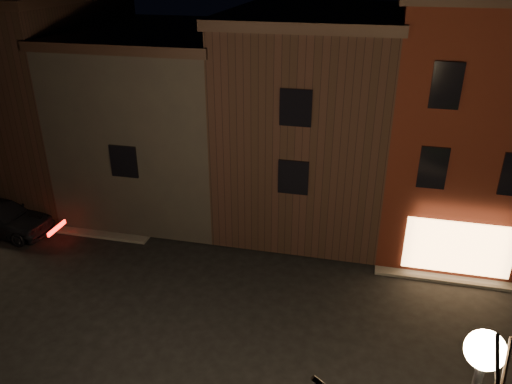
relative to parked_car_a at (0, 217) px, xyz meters
The scene contains 7 objects.
ground 12.64m from the parked_car_a, 20.90° to the right, with size 120.00×120.00×0.00m, color black.
sidewalk_far_left 17.56m from the parked_car_a, 117.92° to the left, with size 30.00×30.00×0.12m, color #2D2B28.
corner_building 20.91m from the parked_car_a, 14.11° to the left, with size 6.50×8.50×10.50m.
row_building_a 15.12m from the parked_car_a, 24.31° to the left, with size 7.30×10.30×9.40m.
row_building_b 9.21m from the parked_car_a, 44.83° to the left, with size 7.80×10.30×8.40m.
row_building_c 7.46m from the parked_car_a, 101.44° to the left, with size 7.30×10.30×9.90m.
parked_car_a is the anchor object (origin of this frame).
Camera 1 is at (4.19, -12.30, 11.59)m, focal length 35.00 mm.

